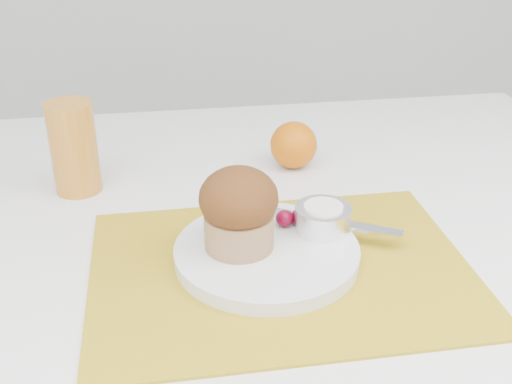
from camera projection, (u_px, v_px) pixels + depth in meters
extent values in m
cube|color=#B79519|center=(281.00, 269.00, 0.73)|extent=(0.43, 0.32, 0.00)
cylinder|color=silver|center=(267.00, 253.00, 0.74)|extent=(0.26, 0.26, 0.02)
cylinder|color=white|center=(323.00, 218.00, 0.76)|extent=(0.09, 0.09, 0.03)
cylinder|color=white|center=(323.00, 208.00, 0.75)|extent=(0.06, 0.06, 0.01)
ellipsoid|color=#4F0216|center=(285.00, 218.00, 0.77)|extent=(0.02, 0.02, 0.02)
ellipsoid|color=#550218|center=(300.00, 216.00, 0.78)|extent=(0.02, 0.02, 0.02)
cube|color=silver|center=(322.00, 221.00, 0.78)|extent=(0.18, 0.11, 0.00)
sphere|color=#D66507|center=(294.00, 145.00, 0.95)|extent=(0.07, 0.07, 0.07)
cylinder|color=orange|center=(74.00, 148.00, 0.87)|extent=(0.08, 0.08, 0.13)
cylinder|color=#AC8053|center=(239.00, 230.00, 0.72)|extent=(0.10, 0.10, 0.04)
ellipsoid|color=#351909|center=(239.00, 198.00, 0.70)|extent=(0.09, 0.09, 0.07)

